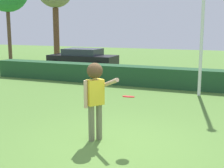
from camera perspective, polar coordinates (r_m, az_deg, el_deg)
ground_plane at (r=7.15m, az=0.63°, el=-10.89°), size 60.00×60.00×0.00m
person at (r=7.10m, az=-3.07°, el=-1.24°), size 0.84×0.48×1.80m
frisbee at (r=6.68m, az=3.01°, el=-2.30°), size 0.26×0.26×0.06m
lamppost at (r=12.19m, az=16.23°, el=13.66°), size 0.24×0.24×6.11m
hedge_row at (r=13.67m, az=11.85°, el=1.03°), size 18.47×0.90×0.84m
parked_car_black at (r=19.61m, az=-5.33°, el=4.77°), size 4.23×1.86×1.25m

